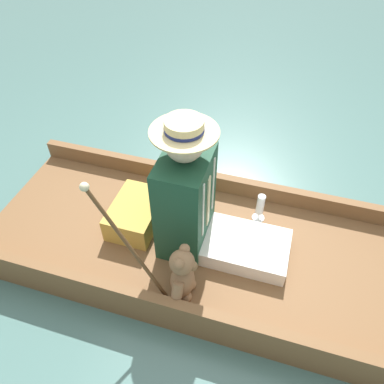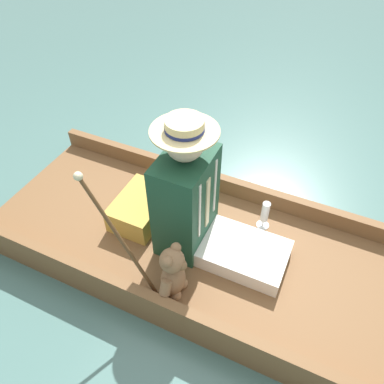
{
  "view_description": "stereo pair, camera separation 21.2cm",
  "coord_description": "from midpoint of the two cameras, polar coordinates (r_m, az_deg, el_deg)",
  "views": [
    {
      "loc": [
        1.44,
        0.37,
        2.06
      ],
      "look_at": [
        -0.01,
        -0.07,
        0.57
      ],
      "focal_mm": 35.0,
      "sensor_mm": 36.0,
      "label": 1
    },
    {
      "loc": [
        1.36,
        0.57,
        2.06
      ],
      "look_at": [
        -0.01,
        -0.07,
        0.57
      ],
      "focal_mm": 35.0,
      "sensor_mm": 36.0,
      "label": 2
    }
  ],
  "objects": [
    {
      "name": "walking_cane",
      "position": [
        1.89,
        -13.48,
        -7.34
      ],
      "size": [
        0.04,
        0.39,
        0.82
      ],
      "color": "brown",
      "rests_on": "punt_boat"
    },
    {
      "name": "seat_cushion",
      "position": [
        2.52,
        -10.9,
        -3.37
      ],
      "size": [
        0.42,
        0.29,
        0.17
      ],
      "color": "#B7933D",
      "rests_on": "punt_boat"
    },
    {
      "name": "seated_person",
      "position": [
        2.18,
        -1.9,
        -2.1
      ],
      "size": [
        0.4,
        0.83,
        0.91
      ],
      "rotation": [
        0.0,
        0.0,
        0.08
      ],
      "color": "white",
      "rests_on": "punt_boat"
    },
    {
      "name": "teddy_bear",
      "position": [
        2.09,
        -4.38,
        -12.64
      ],
      "size": [
        0.26,
        0.15,
        0.38
      ],
      "color": "#846042",
      "rests_on": "punt_boat"
    },
    {
      "name": "wine_glass",
      "position": [
        2.5,
        8.0,
        -2.23
      ],
      "size": [
        0.09,
        0.09,
        0.21
      ],
      "color": "silver",
      "rests_on": "punt_boat"
    },
    {
      "name": "ground_plane",
      "position": [
        2.54,
        -1.0,
        -9.76
      ],
      "size": [
        16.0,
        16.0,
        0.0
      ],
      "primitive_type": "plane",
      "color": "#476B66"
    },
    {
      "name": "punt_boat",
      "position": [
        2.47,
        -1.02,
        -8.67
      ],
      "size": [
        1.1,
        2.83,
        0.27
      ],
      "color": "brown",
      "rests_on": "ground_plane"
    }
  ]
}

